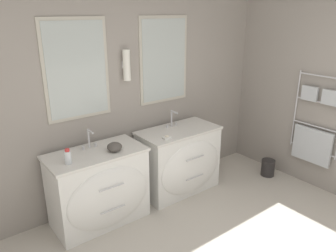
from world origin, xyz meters
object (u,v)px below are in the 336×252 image
vanity_left (100,188)px  waste_bin (268,167)px  amenity_bowl (115,147)px  vanity_right (180,160)px  toiletry_bottle (68,157)px

vanity_left → waste_bin: 2.40m
amenity_bowl → waste_bin: size_ratio=0.67×
vanity_right → waste_bin: (1.23, -0.45, -0.30)m
vanity_right → amenity_bowl: amenity_bowl is taller
vanity_right → toiletry_bottle: toiletry_bottle is taller
toiletry_bottle → vanity_right: bearing=2.1°
vanity_left → vanity_right: 1.10m
vanity_left → vanity_right: same height
amenity_bowl → vanity_left: bearing=159.0°
vanity_right → amenity_bowl: (-0.93, -0.07, 0.45)m
amenity_bowl → waste_bin: 2.32m
vanity_left → amenity_bowl: bearing=-21.0°
vanity_left → waste_bin: size_ratio=4.38×
toiletry_bottle → amenity_bowl: toiletry_bottle is taller
vanity_left → toiletry_bottle: size_ratio=6.73×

